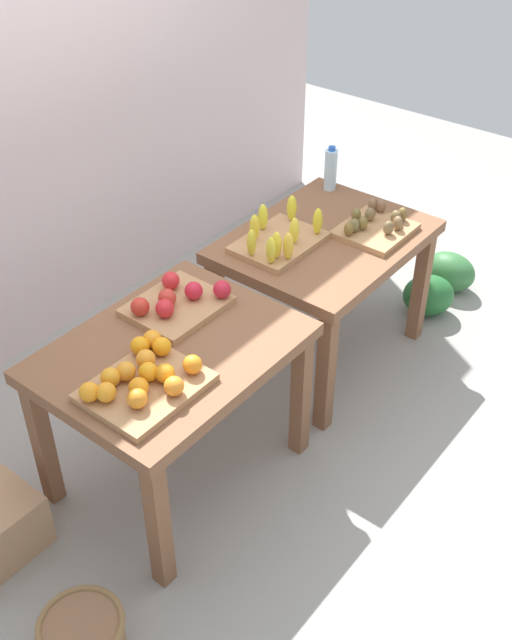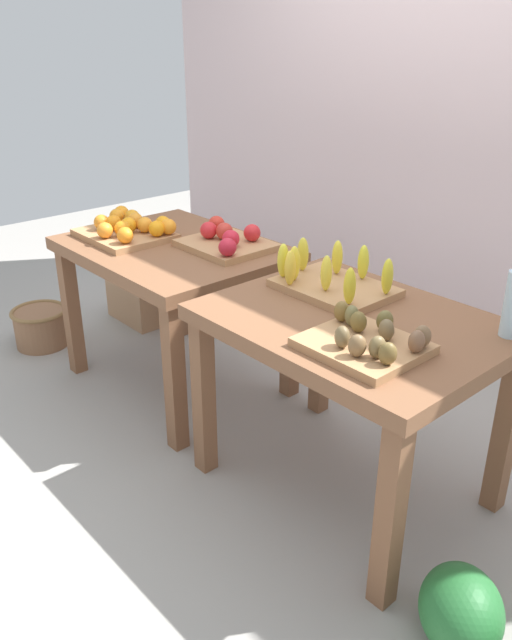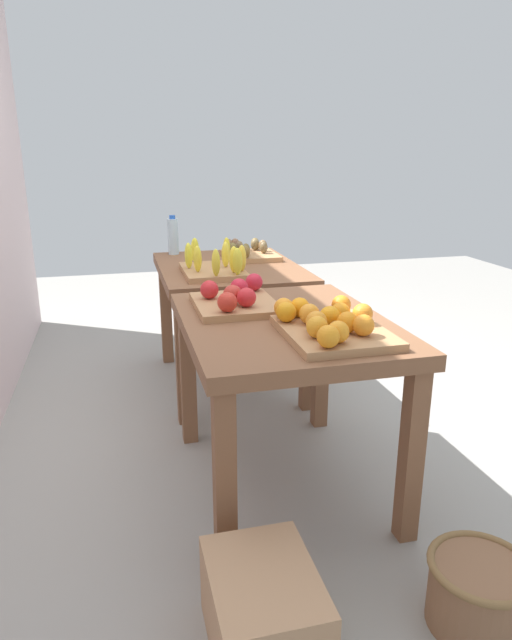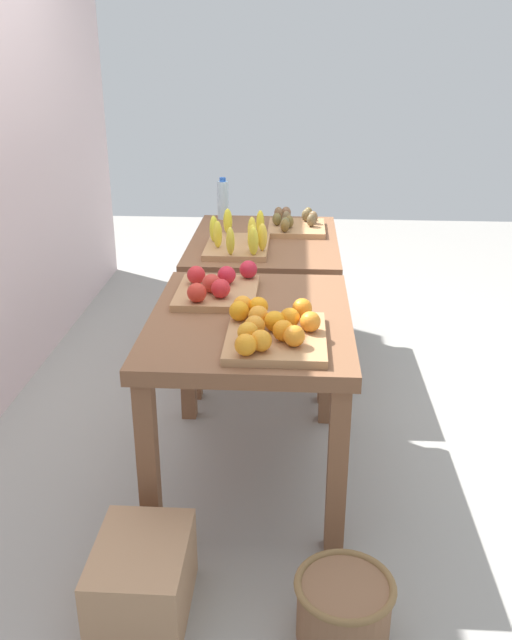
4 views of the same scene
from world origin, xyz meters
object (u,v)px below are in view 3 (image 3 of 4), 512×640
Objects in this scene: water_bottle at (173,236)px; watermelon_pile at (243,321)px; cardboard_produce_box at (263,612)px; kiwi_bin at (249,252)px; apple_bin at (235,299)px; display_table_right at (229,283)px; banana_crate at (215,266)px; orange_bin at (329,324)px; display_table_left at (284,345)px; wicker_basket at (478,592)px.

watermelon_pile is (0.42, -0.55, -0.74)m from water_bottle.
kiwi_bin is at bearing -12.45° from cardboard_produce_box.
display_table_right is at bearing -9.74° from apple_bin.
watermelon_pile is (1.09, -0.40, -0.67)m from banana_crate.
water_bottle reaches higher than orange_bin.
display_table_left is 2.52× the size of apple_bin.
kiwi_bin is at bearing -34.60° from banana_crate.
cardboard_produce_box is (-2.12, 0.47, -0.64)m from kiwi_bin.
display_table_left is 0.91m from banana_crate.
kiwi_bin is at bearing -7.28° from display_table_left.
watermelon_pile reaches higher than wicker_basket.
cardboard_produce_box is (-1.70, 0.18, -0.66)m from banana_crate.
cardboard_produce_box is (-2.79, 0.58, 0.01)m from watermelon_pile.
watermelon_pile is at bearing 1.44° from wicker_basket.
water_bottle is 2.47m from cardboard_produce_box.
apple_bin is 0.68m from banana_crate.
apple_bin is 1.21m from cardboard_produce_box.
water_bottle reaches higher than wicker_basket.
wicker_basket is (-1.09, -0.51, -0.66)m from apple_bin.
apple_bin is 0.93× the size of banana_crate.
display_table_right reaches higher than watermelon_pile.
orange_bin is 1.16× the size of cardboard_produce_box.
banana_crate is (0.89, 0.12, 0.16)m from display_table_left.
orange_bin is at bearing -158.37° from display_table_left.
watermelon_pile is at bearing -17.88° from display_table_right.
display_table_left is 1.08m from wicker_basket.
water_bottle reaches higher than display_table_right.
display_table_left is at bearing 172.01° from watermelon_pile.
apple_bin is 1.36m from water_bottle.
kiwi_bin reaches higher than display_table_right.
orange_bin is 0.96m from wicker_basket.
apple_bin is 0.66× the size of watermelon_pile.
water_bottle is at bearing 14.34° from wicker_basket.
orange_bin is at bearing 21.78° from wicker_basket.
wicker_basket is at bearing -170.06° from display_table_right.
watermelon_pile is at bearing -52.42° from water_bottle.
wicker_basket is at bearing -175.23° from kiwi_bin.
kiwi_bin is 2.26m from cardboard_produce_box.
orange_bin is at bearing -169.18° from banana_crate.
kiwi_bin is 0.58× the size of watermelon_pile.
display_table_left is 2.33× the size of banana_crate.
cardboard_produce_box is (-0.57, 0.39, -0.66)m from orange_bin.
display_table_left is 1.66× the size of watermelon_pile.
orange_bin is at bearing -168.44° from water_bottle.
apple_bin reaches higher than cardboard_produce_box.
watermelon_pile is (1.98, -0.28, -0.51)m from display_table_left.
banana_crate is 1.22× the size of kiwi_bin.
banana_crate is 1.80× the size of water_bottle.
kiwi_bin is at bearing 4.77° from wicker_basket.
water_bottle is (1.80, 0.37, 0.07)m from orange_bin.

